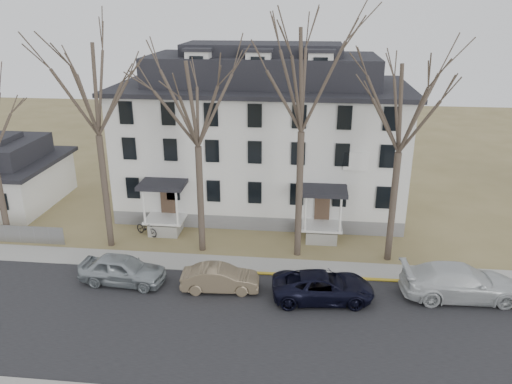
# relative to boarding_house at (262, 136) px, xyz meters

# --- Properties ---
(ground) EXTENTS (120.00, 120.00, 0.00)m
(ground) POSITION_rel_boarding_house_xyz_m (2.00, -17.95, -5.38)
(ground) COLOR olive
(ground) RESTS_ON ground
(main_road) EXTENTS (120.00, 10.00, 0.04)m
(main_road) POSITION_rel_boarding_house_xyz_m (2.00, -15.95, -5.38)
(main_road) COLOR #27272A
(main_road) RESTS_ON ground
(far_sidewalk) EXTENTS (120.00, 2.00, 0.08)m
(far_sidewalk) POSITION_rel_boarding_house_xyz_m (2.00, -9.95, -5.38)
(far_sidewalk) COLOR #A09F97
(far_sidewalk) RESTS_ON ground
(yellow_curb) EXTENTS (14.00, 0.25, 0.06)m
(yellow_curb) POSITION_rel_boarding_house_xyz_m (7.00, -10.85, -5.38)
(yellow_curb) COLOR gold
(yellow_curb) RESTS_ON ground
(boarding_house) EXTENTS (20.80, 12.36, 12.05)m
(boarding_house) POSITION_rel_boarding_house_xyz_m (0.00, 0.00, 0.00)
(boarding_house) COLOR slate
(boarding_house) RESTS_ON ground
(small_house) EXTENTS (8.70, 8.70, 5.00)m
(small_house) POSITION_rel_boarding_house_xyz_m (-20.00, -1.96, -3.13)
(small_house) COLOR silver
(small_house) RESTS_ON ground
(tree_far_left) EXTENTS (8.40, 8.40, 13.72)m
(tree_far_left) POSITION_rel_boarding_house_xyz_m (-9.00, -8.15, 4.96)
(tree_far_left) COLOR #473B31
(tree_far_left) RESTS_ON ground
(tree_mid_left) EXTENTS (7.80, 7.80, 12.74)m
(tree_mid_left) POSITION_rel_boarding_house_xyz_m (-3.00, -8.15, 4.22)
(tree_mid_left) COLOR #473B31
(tree_mid_left) RESTS_ON ground
(tree_center) EXTENTS (9.00, 9.00, 14.70)m
(tree_center) POSITION_rel_boarding_house_xyz_m (3.00, -8.15, 5.71)
(tree_center) COLOR #473B31
(tree_center) RESTS_ON ground
(tree_mid_right) EXTENTS (7.80, 7.80, 12.74)m
(tree_mid_right) POSITION_rel_boarding_house_xyz_m (8.50, -8.15, 4.22)
(tree_mid_right) COLOR #473B31
(tree_mid_right) RESTS_ON ground
(car_silver) EXTENTS (4.92, 2.29, 1.63)m
(car_silver) POSITION_rel_boarding_house_xyz_m (-6.53, -12.60, -4.56)
(car_silver) COLOR #98A1A5
(car_silver) RESTS_ON ground
(car_tan) EXTENTS (4.29, 1.77, 1.38)m
(car_tan) POSITION_rel_boarding_house_xyz_m (-1.03, -12.76, -4.69)
(car_tan) COLOR #74634B
(car_tan) RESTS_ON ground
(car_navy) EXTENTS (5.53, 2.97, 1.48)m
(car_navy) POSITION_rel_boarding_house_xyz_m (4.47, -13.06, -4.64)
(car_navy) COLOR black
(car_navy) RESTS_ON ground
(car_white) EXTENTS (6.30, 2.86, 1.79)m
(car_white) POSITION_rel_boarding_house_xyz_m (11.66, -12.10, -4.48)
(car_white) COLOR silver
(car_white) RESTS_ON ground
(bicycle_left) EXTENTS (1.95, 1.47, 0.98)m
(bicycle_left) POSITION_rel_boarding_house_xyz_m (-7.14, -6.53, -4.89)
(bicycle_left) COLOR black
(bicycle_left) RESTS_ON ground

